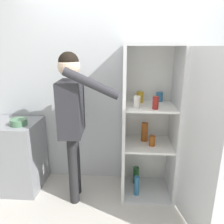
# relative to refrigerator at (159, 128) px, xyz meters

# --- Properties ---
(wall_back) EXTENTS (7.00, 0.06, 2.55)m
(wall_back) POSITION_rel_refrigerator_xyz_m (-0.41, 0.42, 0.37)
(wall_back) COLOR silver
(wall_back) RESTS_ON ground_plane
(refrigerator) EXTENTS (0.81, 1.17, 1.83)m
(refrigerator) POSITION_rel_refrigerator_xyz_m (0.00, 0.00, 0.00)
(refrigerator) COLOR silver
(refrigerator) RESTS_ON ground_plane
(person) EXTENTS (0.68, 0.56, 1.74)m
(person) POSITION_rel_refrigerator_xyz_m (-0.96, -0.08, 0.21)
(person) COLOR #262628
(person) RESTS_ON ground_plane
(counter) EXTENTS (0.62, 0.56, 0.90)m
(counter) POSITION_rel_refrigerator_xyz_m (-1.77, 0.09, -0.46)
(counter) COLOR gray
(counter) RESTS_ON ground_plane
(bowl) EXTENTS (0.20, 0.20, 0.07)m
(bowl) POSITION_rel_refrigerator_xyz_m (-1.63, 0.01, 0.03)
(bowl) COLOR #517F5B
(bowl) RESTS_ON counter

